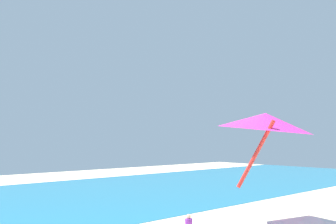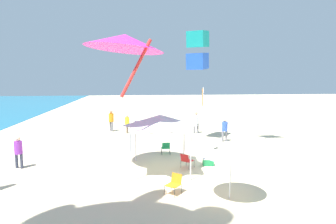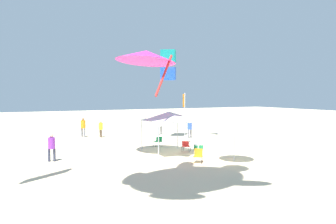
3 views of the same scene
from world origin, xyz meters
name	(u,v)px [view 1 (image 1 of 3)]	position (x,y,z in m)	size (l,w,h in m)	color
ocean_strip	(40,200)	(0.00, 31.70, 0.01)	(120.00, 28.63, 0.02)	teal
canopy_tent	(310,224)	(-1.12, 3.73, 2.60)	(3.59, 3.10, 2.95)	#B7B7BC
kite_delta_magenta	(265,122)	(-1.33, 5.49, 6.62)	(5.12, 5.15, 3.22)	#E02D9E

